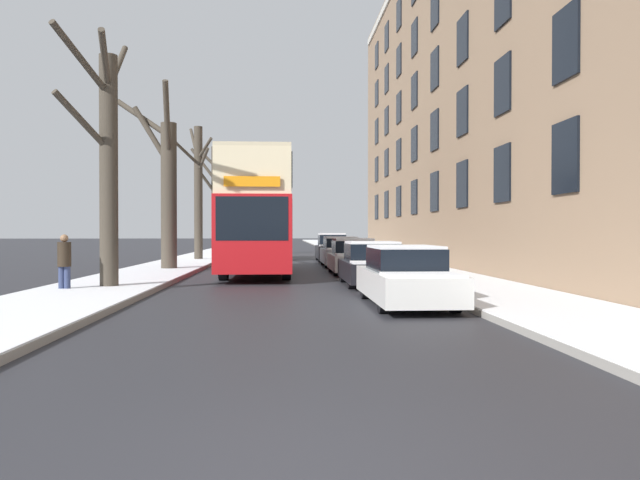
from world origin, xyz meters
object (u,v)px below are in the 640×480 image
bare_tree_left_1 (167,186)px  parked_car_3 (341,253)px  bare_tree_left_3 (215,196)px  parked_car_1 (372,265)px  bare_tree_left_2 (198,188)px  parked_car_0 (406,277)px  parked_car_4 (332,249)px  pedestrian_left_sidewalk (64,261)px  double_decker_bus (259,210)px  oncoming_van (263,238)px  parked_car_2 (353,257)px  bare_tree_left_0 (107,160)px

bare_tree_left_1 → parked_car_3: (7.57, 3.69, -2.88)m
bare_tree_left_3 → parked_car_1: 26.64m
bare_tree_left_2 → parked_car_0: bearing=-70.4°
parked_car_0 → parked_car_4: 21.23m
bare_tree_left_2 → pedestrian_left_sidewalk: bare_tree_left_2 is taller
double_decker_bus → oncoming_van: 12.89m
parked_car_4 → parked_car_0: bearing=-90.0°
bare_tree_left_3 → pedestrian_left_sidewalk: (-0.98, -27.64, -3.31)m
bare_tree_left_3 → oncoming_van: size_ratio=1.34×
double_decker_bus → parked_car_4: (3.72, 10.55, -1.79)m
bare_tree_left_3 → parked_car_3: size_ratio=1.68×
bare_tree_left_1 → oncoming_van: 12.10m
parked_car_1 → parked_car_2: 5.30m
parked_car_1 → pedestrian_left_sidewalk: bearing=-164.6°
parked_car_2 → parked_car_0: bearing=-90.0°
bare_tree_left_0 → oncoming_van: (3.64, 19.88, -2.38)m
parked_car_3 → bare_tree_left_2: bearing=145.3°
parked_car_1 → parked_car_4: 15.98m
parked_car_3 → parked_car_1: bearing=-90.0°
parked_car_1 → parked_car_2: (0.00, 5.30, 0.02)m
bare_tree_left_2 → oncoming_van: 5.12m
parked_car_4 → pedestrian_left_sidewalk: (-8.54, -18.33, 0.15)m
oncoming_van → bare_tree_left_1: bearing=-107.6°
bare_tree_left_1 → bare_tree_left_2: 8.90m
bare_tree_left_0 → parked_car_4: size_ratio=1.84×
parked_car_3 → parked_car_2: bearing=-90.0°
parked_car_4 → oncoming_van: bearing=150.2°
bare_tree_left_3 → parked_car_4: (7.57, -9.32, -3.46)m
parked_car_3 → pedestrian_left_sidewalk: pedestrian_left_sidewalk is taller
bare_tree_left_1 → bare_tree_left_3: bare_tree_left_3 is taller
bare_tree_left_0 → bare_tree_left_3: size_ratio=0.96×
bare_tree_left_2 → parked_car_4: bearing=1.2°
bare_tree_left_1 → bare_tree_left_2: bare_tree_left_2 is taller
pedestrian_left_sidewalk → bare_tree_left_3: bearing=-83.1°
bare_tree_left_3 → parked_car_4: size_ratio=1.92×
bare_tree_left_0 → bare_tree_left_2: 17.45m
parked_car_4 → double_decker_bus: bearing=-109.4°
bare_tree_left_0 → parked_car_0: size_ratio=1.60×
double_decker_bus → parked_car_2: double_decker_bus is taller
bare_tree_left_1 → parked_car_3: 8.90m
bare_tree_left_1 → parked_car_2: 8.27m
double_decker_bus → parked_car_3: (3.72, 5.20, -1.85)m
parked_car_2 → parked_car_4: (-0.00, 10.68, 0.07)m
pedestrian_left_sidewalk → parked_car_4: bearing=-106.0°
parked_car_0 → oncoming_van: 23.86m
bare_tree_left_0 → bare_tree_left_1: 8.56m
bare_tree_left_0 → parked_car_2: bare_tree_left_0 is taller
bare_tree_left_2 → parked_car_2: bare_tree_left_2 is taller
bare_tree_left_0 → parked_car_1: bare_tree_left_0 is taller
bare_tree_left_2 → bare_tree_left_3: bearing=90.4°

